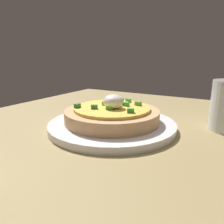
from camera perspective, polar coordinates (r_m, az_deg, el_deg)
dining_table at (r=40.07cm, az=-0.33°, el=-7.80°), size 90.94×77.35×2.14cm
plate at (r=43.64cm, az=0.00°, el=-3.41°), size 25.90×25.90×1.37cm
pizza at (r=42.95cm, az=0.02°, el=-0.55°), size 19.20×19.20×5.82cm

